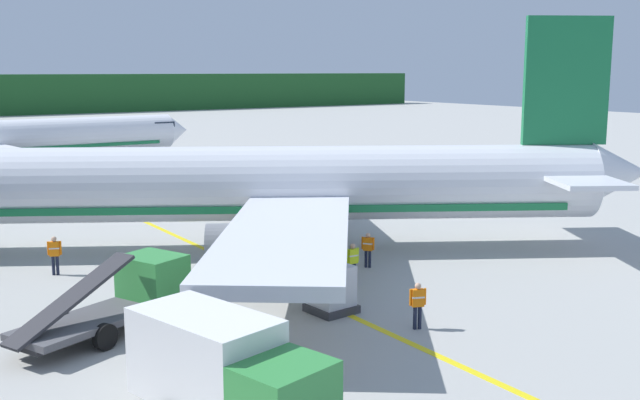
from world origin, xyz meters
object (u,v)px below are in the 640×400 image
object	(u,v)px
crew_loader_left	(368,247)
crew_loader_right	(418,302)
service_truck_fuel	(128,296)
crew_supervisor	(353,260)
service_truck_catering	(225,371)
airliner_foreground	(255,186)
crew_marshaller	(55,252)
cargo_container_near	(331,289)

from	to	relation	value
crew_loader_left	crew_loader_right	size ratio (longest dim) A/B	0.97
service_truck_fuel	crew_supervisor	world-z (taller)	service_truck_fuel
service_truck_catering	airliner_foreground	bearing A→B (deg)	58.92
crew_loader_left	crew_loader_right	xyz separation A→B (m)	(-3.71, -7.82, 0.03)
airliner_foreground	crew_loader_left	bearing A→B (deg)	-65.18
service_truck_catering	crew_loader_right	xyz separation A→B (m)	(9.22, 3.16, -0.61)
airliner_foreground	service_truck_catering	xyz separation A→B (m)	(-10.19, -16.90, -1.77)
service_truck_catering	crew_marshaller	distance (m)	17.82
crew_loader_left	cargo_container_near	bearing A→B (deg)	-139.07
service_truck_catering	crew_marshaller	world-z (taller)	service_truck_catering
service_truck_fuel	crew_marshaller	bearing A→B (deg)	92.58
crew_marshaller	crew_loader_right	size ratio (longest dim) A/B	1.04
service_truck_fuel	crew_supervisor	xyz separation A→B (m)	(10.13, 0.13, -0.12)
airliner_foreground	service_truck_fuel	size ratio (longest dim) A/B	5.32
crew_marshaller	crew_supervisor	world-z (taller)	crew_marshaller
crew_loader_right	crew_marshaller	bearing A→B (deg)	121.36
cargo_container_near	crew_loader_right	world-z (taller)	cargo_container_near
crew_loader_right	service_truck_catering	bearing A→B (deg)	-161.08
airliner_foreground	crew_supervisor	distance (m)	7.98
crew_loader_left	crew_supervisor	world-z (taller)	crew_supervisor
cargo_container_near	service_truck_catering	bearing A→B (deg)	-140.04
crew_loader_right	cargo_container_near	bearing A→B (deg)	114.17
service_truck_fuel	service_truck_catering	bearing A→B (deg)	-94.29
cargo_container_near	crew_loader_right	size ratio (longest dim) A/B	1.15
service_truck_catering	crew_supervisor	bearing A→B (deg)	40.70
crew_loader_left	crew_loader_right	world-z (taller)	crew_loader_right
cargo_container_near	crew_marshaller	bearing A→B (deg)	123.28
airliner_foreground	cargo_container_near	xyz separation A→B (m)	(-2.46, -10.42, -2.46)
service_truck_catering	crew_loader_left	size ratio (longest dim) A/B	3.70
airliner_foreground	crew_loader_right	bearing A→B (deg)	-94.03
service_truck_catering	crew_loader_left	xyz separation A→B (m)	(12.93, 10.99, -0.64)
service_truck_catering	crew_loader_left	distance (m)	16.98
airliner_foreground	crew_loader_left	world-z (taller)	airliner_foreground
crew_marshaller	service_truck_catering	bearing A→B (deg)	-90.96
airliner_foreground	service_truck_catering	size ratio (longest dim) A/B	6.10
airliner_foreground	cargo_container_near	distance (m)	10.99
crew_loader_right	crew_supervisor	bearing A→B (deg)	75.47
cargo_container_near	crew_marshaller	world-z (taller)	cargo_container_near
service_truck_fuel	service_truck_catering	distance (m)	9.21
crew_loader_right	crew_supervisor	xyz separation A→B (m)	(1.59, 6.14, 0.03)
crew_loader_right	crew_supervisor	distance (m)	6.34
crew_loader_left	crew_loader_right	distance (m)	8.66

